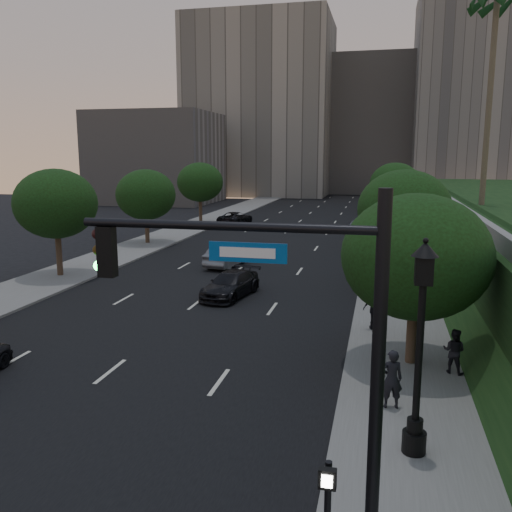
% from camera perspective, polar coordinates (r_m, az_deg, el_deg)
% --- Properties ---
extents(ground, '(160.00, 160.00, 0.00)m').
position_cam_1_polar(ground, '(16.35, -23.73, -17.75)').
color(ground, black).
rests_on(ground, ground).
extents(road_surface, '(16.00, 140.00, 0.02)m').
position_cam_1_polar(road_surface, '(42.98, 0.72, 0.55)').
color(road_surface, black).
rests_on(road_surface, ground).
extents(sidewalk_right, '(4.50, 140.00, 0.15)m').
position_cam_1_polar(sidewalk_right, '(42.01, 14.51, 0.07)').
color(sidewalk_right, slate).
rests_on(sidewalk_right, ground).
extents(sidewalk_left, '(4.50, 140.00, 0.15)m').
position_cam_1_polar(sidewalk_left, '(46.23, -11.79, 1.12)').
color(sidewalk_left, slate).
rests_on(sidewalk_left, ground).
extents(parapet_wall, '(0.35, 90.00, 0.70)m').
position_cam_1_polar(parapet_wall, '(39.71, 19.56, 5.43)').
color(parapet_wall, slate).
rests_on(parapet_wall, embankment).
extents(office_block_left, '(26.00, 20.00, 32.00)m').
position_cam_1_polar(office_block_left, '(106.21, 0.54, 15.20)').
color(office_block_left, gray).
rests_on(office_block_left, ground).
extents(office_block_mid, '(22.00, 18.00, 26.00)m').
position_cam_1_polar(office_block_mid, '(113.50, 11.86, 13.17)').
color(office_block_mid, gray).
rests_on(office_block_mid, ground).
extents(office_block_right, '(20.00, 22.00, 36.00)m').
position_cam_1_polar(office_block_right, '(108.87, 21.75, 15.42)').
color(office_block_right, gray).
rests_on(office_block_right, ground).
extents(office_block_filler, '(18.00, 16.00, 14.00)m').
position_cam_1_polar(office_block_filler, '(88.57, -10.38, 10.11)').
color(office_block_filler, gray).
rests_on(office_block_filler, ground).
extents(tree_right_a, '(5.20, 5.20, 6.24)m').
position_cam_1_polar(tree_right_a, '(19.68, 16.47, -0.08)').
color(tree_right_a, '#38281C').
rests_on(tree_right_a, ground).
extents(tree_right_b, '(5.20, 5.20, 6.74)m').
position_cam_1_polar(tree_right_b, '(31.50, 15.34, 4.76)').
color(tree_right_b, '#38281C').
rests_on(tree_right_b, ground).
extents(tree_right_c, '(5.20, 5.20, 6.24)m').
position_cam_1_polar(tree_right_c, '(44.49, 14.73, 5.76)').
color(tree_right_c, '#38281C').
rests_on(tree_right_c, ground).
extents(tree_right_d, '(5.20, 5.20, 6.74)m').
position_cam_1_polar(tree_right_d, '(58.42, 14.42, 7.34)').
color(tree_right_d, '#38281C').
rests_on(tree_right_d, ground).
extents(tree_right_e, '(5.20, 5.20, 6.24)m').
position_cam_1_polar(tree_right_e, '(73.42, 14.18, 7.57)').
color(tree_right_e, '#38281C').
rests_on(tree_right_e, ground).
extents(tree_left_b, '(5.00, 5.00, 6.71)m').
position_cam_1_polar(tree_left_b, '(35.28, -20.34, 5.17)').
color(tree_left_b, '#38281C').
rests_on(tree_left_b, ground).
extents(tree_left_c, '(5.00, 5.00, 6.34)m').
position_cam_1_polar(tree_left_c, '(46.67, -11.52, 6.33)').
color(tree_left_c, '#38281C').
rests_on(tree_left_c, ground).
extents(tree_left_d, '(5.00, 5.00, 6.71)m').
position_cam_1_polar(tree_left_d, '(59.64, -5.91, 7.73)').
color(tree_left_d, '#38281C').
rests_on(tree_left_d, ground).
extents(palm_far, '(3.20, 3.20, 15.50)m').
position_cam_1_polar(palm_far, '(43.11, 24.04, 23.33)').
color(palm_far, '#4C4233').
rests_on(palm_far, embankment).
extents(traffic_signal_mast, '(5.68, 0.56, 7.00)m').
position_cam_1_polar(traffic_signal_mast, '(9.86, 6.14, -12.46)').
color(traffic_signal_mast, black).
rests_on(traffic_signal_mast, ground).
extents(street_lamp, '(0.64, 0.64, 5.62)m').
position_cam_1_polar(street_lamp, '(14.00, 16.76, -10.31)').
color(street_lamp, black).
rests_on(street_lamp, ground).
extents(sedan_mid_left, '(2.27, 4.78, 1.51)m').
position_cam_1_polar(sedan_mid_left, '(37.01, -3.00, 0.07)').
color(sedan_mid_left, slate).
rests_on(sedan_mid_left, ground).
extents(sedan_far_left, '(3.25, 5.42, 1.41)m').
position_cam_1_polar(sedan_far_left, '(59.14, -2.18, 3.99)').
color(sedan_far_left, black).
rests_on(sedan_far_left, ground).
extents(sedan_near_right, '(2.68, 4.90, 1.34)m').
position_cam_1_polar(sedan_near_right, '(29.08, -2.70, -3.02)').
color(sedan_near_right, black).
rests_on(sedan_near_right, ground).
extents(sedan_far_right, '(2.06, 4.25, 1.40)m').
position_cam_1_polar(sedan_far_right, '(53.32, 10.58, 3.09)').
color(sedan_far_right, '#4E4F54').
rests_on(sedan_far_right, ground).
extents(pedestrian_a, '(0.72, 0.55, 1.78)m').
position_cam_1_polar(pedestrian_a, '(16.79, 14.08, -12.44)').
color(pedestrian_a, black).
rests_on(pedestrian_a, sidewalk_right).
extents(pedestrian_b, '(0.93, 0.83, 1.56)m').
position_cam_1_polar(pedestrian_b, '(19.94, 20.12, -9.37)').
color(pedestrian_b, black).
rests_on(pedestrian_b, sidewalk_right).
extents(pedestrian_c, '(1.09, 0.57, 1.79)m').
position_cam_1_polar(pedestrian_c, '(23.76, 12.47, -5.47)').
color(pedestrian_c, black).
rests_on(pedestrian_c, sidewalk_right).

